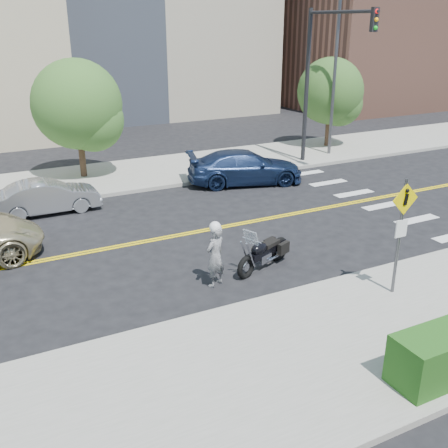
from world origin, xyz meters
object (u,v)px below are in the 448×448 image
pedestrian_sign (401,226)px  parked_car_silver (47,197)px  motorcyclist (215,254)px  parked_car_blue (245,167)px  motorcycle (264,246)px

pedestrian_sign → parked_car_silver: 12.56m
pedestrian_sign → motorcyclist: size_ratio=1.65×
parked_car_silver → parked_car_blue: bearing=-90.1°
parked_car_blue → motorcyclist: bearing=161.8°
parked_car_silver → motorcycle: bearing=-148.3°
motorcyclist → parked_car_silver: 8.43m
pedestrian_sign → motorcycle: (-2.06, 2.97, -1.29)m
motorcycle → parked_car_silver: size_ratio=0.59×
motorcycle → pedestrian_sign: bearing=-78.3°
parked_car_silver → motorcyclist: bearing=-159.4°
parked_car_blue → pedestrian_sign: bearing=-172.6°
motorcyclist → motorcycle: (1.70, 0.34, -0.23)m
motorcycle → motorcyclist: bearing=168.4°
parked_car_blue → parked_car_silver: bearing=105.6°
pedestrian_sign → motorcycle: bearing=124.7°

